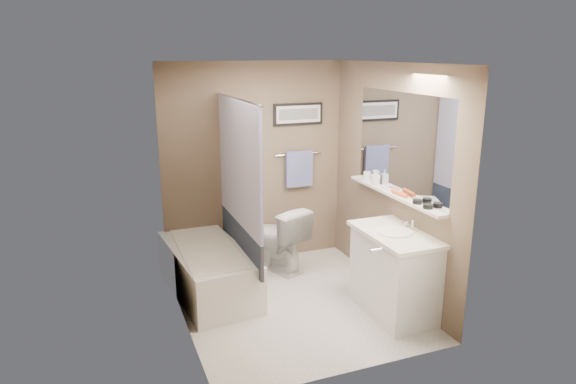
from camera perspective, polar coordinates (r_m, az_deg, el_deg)
name	(u,v)px	position (r m, az deg, el deg)	size (l,w,h in m)	color
ground	(293,303)	(5.39, 0.59, -12.27)	(2.50, 2.50, 0.00)	beige
ceiling	(294,65)	(4.78, 0.67, 13.91)	(2.20, 2.50, 0.04)	white
wall_back	(255,165)	(6.08, -3.69, 2.98)	(2.20, 0.04, 2.40)	brown
wall_front	(354,231)	(3.89, 7.39, -4.33)	(2.20, 0.04, 2.40)	brown
wall_left	(181,202)	(4.67, -11.77, -1.13)	(0.04, 2.50, 2.40)	brown
wall_right	(390,181)	(5.43, 11.27, 1.21)	(0.04, 2.50, 2.40)	brown
tile_surround	(172,208)	(5.20, -12.72, -1.79)	(0.02, 1.55, 2.00)	beige
curtain_rod	(237,99)	(5.14, -5.66, 10.26)	(0.02, 0.02, 1.55)	silver
curtain_upper	(239,164)	(5.24, -5.48, 3.17)	(0.03, 1.45, 1.28)	white
curtain_lower	(241,239)	(5.47, -5.26, -5.26)	(0.03, 1.45, 0.36)	#2A384F
mirror	(401,143)	(5.23, 12.47, 5.30)	(0.02, 1.60, 1.00)	silver
shelf	(394,194)	(5.31, 11.66, -0.25)	(0.12, 1.60, 0.03)	silver
towel_bar	(299,154)	(6.23, 1.18, 4.25)	(0.02, 0.02, 0.60)	silver
towel	(299,169)	(6.25, 1.24, 2.59)	(0.34, 0.05, 0.44)	#959ED8
art_frame	(298,114)	(6.17, 1.15, 8.65)	(0.62, 0.03, 0.26)	black
art_mat	(299,114)	(6.15, 1.20, 8.64)	(0.56, 0.00, 0.20)	white
art_image	(299,114)	(6.15, 1.21, 8.64)	(0.50, 0.00, 0.13)	#595959
door	(416,247)	(4.23, 13.98, -5.93)	(0.80, 0.02, 2.00)	silver
door_handle	(376,250)	(4.09, 9.75, -6.38)	(0.02, 0.02, 0.10)	silver
bathtub	(208,270)	(5.58, -8.87, -8.61)	(0.70, 1.50, 0.50)	white
tub_rim	(207,249)	(5.49, -8.98, -6.22)	(0.56, 1.36, 0.02)	white
toilet	(277,238)	(6.04, -1.18, -5.10)	(0.43, 0.76, 0.78)	white
vanity	(394,275)	(5.16, 11.68, -8.98)	(0.50, 0.90, 0.80)	white
countertop	(395,234)	(5.00, 11.85, -4.61)	(0.54, 0.96, 0.04)	white
sink_basin	(395,232)	(4.99, 11.77, -4.33)	(0.34, 0.34, 0.01)	white
faucet_spout	(413,225)	(5.08, 13.70, -3.57)	(0.02, 0.02, 0.10)	silver
faucet_knob	(407,224)	(5.17, 13.05, -3.45)	(0.05, 0.05, 0.05)	silver
candle_bowl_near	(428,206)	(4.86, 15.28, -1.54)	(0.09, 0.09, 0.04)	black
candle_bowl_far	(417,201)	(4.98, 14.17, -1.03)	(0.09, 0.09, 0.04)	black
hair_brush_front	(400,193)	(5.22, 12.30, -0.15)	(0.04, 0.04, 0.22)	#EF5921
pink_comb	(386,189)	(5.43, 10.79, 0.35)	(0.03, 0.16, 0.01)	pink
glass_jar	(367,176)	(5.75, 8.77, 1.75)	(0.08, 0.08, 0.10)	silver
soap_bottle	(375,177)	(5.59, 9.68, 1.64)	(0.07, 0.07, 0.16)	#999999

